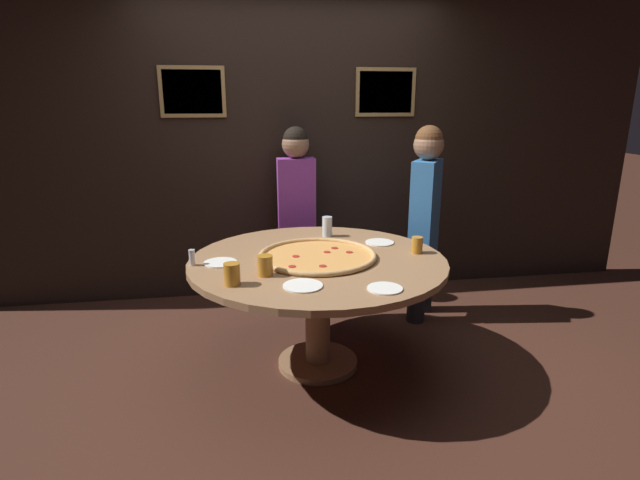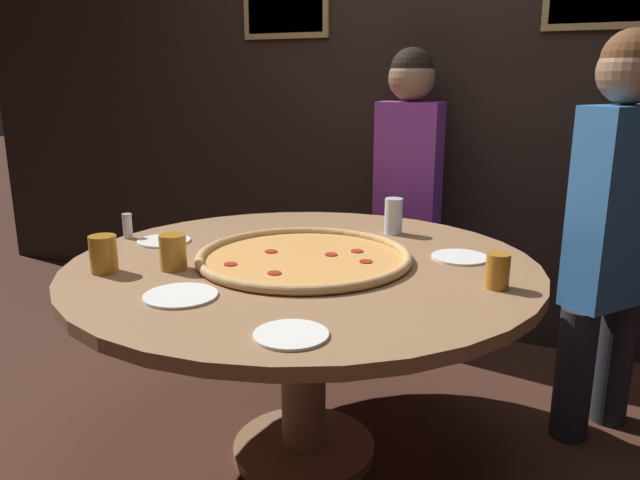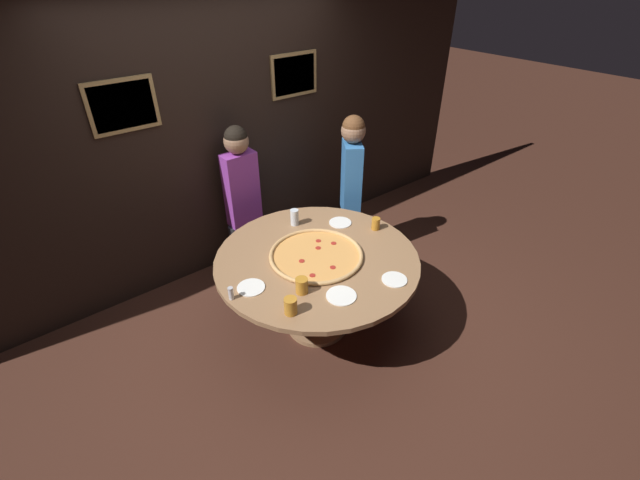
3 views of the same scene
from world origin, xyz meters
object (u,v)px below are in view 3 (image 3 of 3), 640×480
(white_plate_near_front, at_px, (341,296))
(diner_far_right, at_px, (351,182))
(white_plate_beside_cup, at_px, (251,287))
(drink_cup_by_shaker, at_px, (295,217))
(diner_side_left, at_px, (242,192))
(drink_cup_near_right, at_px, (302,286))
(white_plate_far_back, at_px, (394,280))
(condiment_shaker, at_px, (231,293))
(drink_cup_beside_pizza, at_px, (291,306))
(drink_cup_far_right, at_px, (376,224))
(white_plate_right_side, at_px, (340,223))
(dining_table, at_px, (317,270))
(giant_pizza, at_px, (316,255))

(white_plate_near_front, relative_size, diner_far_right, 0.14)
(white_plate_near_front, bearing_deg, white_plate_beside_cup, 133.31)
(white_plate_near_front, bearing_deg, diner_far_right, 45.59)
(drink_cup_by_shaker, bearing_deg, diner_side_left, 103.10)
(drink_cup_near_right, relative_size, diner_far_right, 0.08)
(white_plate_near_front, height_order, white_plate_far_back, same)
(white_plate_near_front, bearing_deg, white_plate_far_back, -14.42)
(white_plate_far_back, relative_size, condiment_shaker, 1.92)
(drink_cup_near_right, xyz_separation_m, drink_cup_by_shaker, (0.49, 0.76, 0.01))
(condiment_shaker, bearing_deg, white_plate_near_front, -36.66)
(drink_cup_near_right, bearing_deg, drink_cup_by_shaker, 57.35)
(drink_cup_beside_pizza, distance_m, white_plate_near_front, 0.38)
(drink_cup_beside_pizza, xyz_separation_m, drink_cup_near_right, (0.18, 0.12, -0.00))
(drink_cup_far_right, height_order, white_plate_right_side, drink_cup_far_right)
(white_plate_right_side, bearing_deg, drink_cup_by_shaker, 144.68)
(drink_cup_far_right, relative_size, white_plate_near_front, 0.50)
(drink_cup_by_shaker, distance_m, white_plate_near_front, 1.01)
(drink_cup_beside_pizza, relative_size, white_plate_far_back, 0.65)
(drink_cup_near_right, relative_size, white_plate_near_front, 0.55)
(drink_cup_beside_pizza, bearing_deg, drink_cup_by_shaker, 52.88)
(drink_cup_near_right, distance_m, condiment_shaker, 0.48)
(dining_table, relative_size, drink_cup_near_right, 13.76)
(dining_table, xyz_separation_m, giant_pizza, (0.00, 0.01, 0.14))
(white_plate_far_back, bearing_deg, diner_far_right, 61.13)
(drink_cup_by_shaker, relative_size, condiment_shaker, 1.48)
(drink_cup_beside_pizza, xyz_separation_m, white_plate_right_side, (0.99, 0.65, -0.06))
(giant_pizza, bearing_deg, drink_cup_beside_pizza, -143.03)
(giant_pizza, relative_size, drink_cup_far_right, 6.95)
(dining_table, relative_size, condiment_shaker, 16.46)
(white_plate_beside_cup, bearing_deg, white_plate_far_back, -33.85)
(drink_cup_near_right, bearing_deg, diner_side_left, 76.34)
(drink_cup_far_right, distance_m, white_plate_far_back, 0.70)
(drink_cup_beside_pizza, distance_m, drink_cup_far_right, 1.23)
(drink_cup_far_right, xyz_separation_m, white_plate_right_side, (-0.17, 0.26, -0.05))
(white_plate_right_side, distance_m, white_plate_far_back, 0.87)
(giant_pizza, distance_m, white_plate_right_side, 0.54)
(white_plate_far_back, distance_m, diner_far_right, 1.40)
(drink_cup_beside_pizza, xyz_separation_m, drink_cup_far_right, (1.17, 0.39, -0.01))
(white_plate_beside_cup, height_order, white_plate_near_front, same)
(drink_cup_far_right, xyz_separation_m, drink_cup_by_shaker, (-0.50, 0.49, 0.02))
(giant_pizza, distance_m, drink_cup_by_shaker, 0.52)
(drink_cup_beside_pizza, bearing_deg, drink_cup_far_right, 18.52)
(dining_table, xyz_separation_m, diner_far_right, (0.94, 0.65, 0.25))
(white_plate_near_front, xyz_separation_m, condiment_shaker, (-0.60, 0.45, 0.05))
(drink_cup_by_shaker, height_order, condiment_shaker, drink_cup_by_shaker)
(drink_cup_by_shaker, height_order, white_plate_far_back, drink_cup_by_shaker)
(drink_cup_far_right, height_order, condiment_shaker, drink_cup_far_right)
(giant_pizza, bearing_deg, white_plate_far_back, -65.73)
(drink_cup_far_right, relative_size, white_plate_right_side, 0.54)
(drink_cup_near_right, relative_size, condiment_shaker, 1.20)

